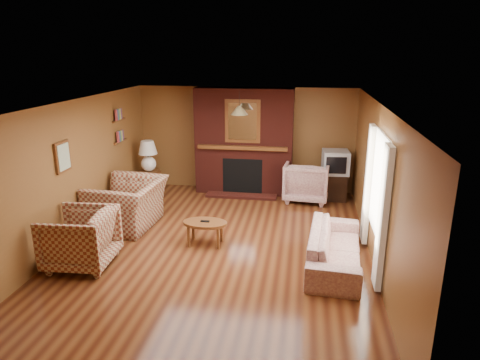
% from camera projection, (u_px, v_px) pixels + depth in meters
% --- Properties ---
extents(floor, '(6.50, 6.50, 0.00)m').
position_uv_depth(floor, '(218.00, 247.00, 7.24)').
color(floor, '#431C0E').
rests_on(floor, ground).
extents(ceiling, '(6.50, 6.50, 0.00)m').
position_uv_depth(ceiling, '(216.00, 104.00, 6.54)').
color(ceiling, white).
rests_on(ceiling, wall_back).
extents(wall_back, '(6.50, 0.00, 6.50)m').
position_uv_depth(wall_back, '(246.00, 139.00, 9.96)').
color(wall_back, brown).
rests_on(wall_back, floor).
extents(wall_front, '(6.50, 0.00, 6.50)m').
position_uv_depth(wall_front, '(143.00, 283.00, 3.81)').
color(wall_front, brown).
rests_on(wall_front, floor).
extents(wall_left, '(0.00, 6.50, 6.50)m').
position_uv_depth(wall_left, '(73.00, 173.00, 7.25)').
color(wall_left, brown).
rests_on(wall_left, floor).
extents(wall_right, '(0.00, 6.50, 6.50)m').
position_uv_depth(wall_right, '(378.00, 186.00, 6.52)').
color(wall_right, brown).
rests_on(wall_right, floor).
extents(fireplace, '(2.20, 0.82, 2.40)m').
position_uv_depth(fireplace, '(244.00, 142.00, 9.71)').
color(fireplace, '#4B1610').
rests_on(fireplace, floor).
extents(window_right, '(0.10, 1.85, 2.00)m').
position_uv_depth(window_right, '(376.00, 195.00, 6.36)').
color(window_right, beige).
rests_on(window_right, wall_right).
extents(bookshelf, '(0.09, 0.55, 0.71)m').
position_uv_depth(bookshelf, '(121.00, 126.00, 8.90)').
color(bookshelf, brown).
rests_on(bookshelf, wall_left).
extents(botanical_print, '(0.05, 0.40, 0.50)m').
position_uv_depth(botanical_print, '(63.00, 157.00, 6.86)').
color(botanical_print, brown).
rests_on(botanical_print, wall_left).
extents(pendant_light, '(0.36, 0.36, 0.48)m').
position_uv_depth(pendant_light, '(239.00, 110.00, 8.83)').
color(pendant_light, black).
rests_on(pendant_light, ceiling).
extents(plaid_loveseat, '(1.25, 1.42, 0.88)m').
position_uv_depth(plaid_loveseat, '(128.00, 204.00, 7.98)').
color(plaid_loveseat, maroon).
rests_on(plaid_loveseat, floor).
extents(plaid_armchair, '(1.03, 1.00, 0.89)m').
position_uv_depth(plaid_armchair, '(80.00, 238.00, 6.51)').
color(plaid_armchair, maroon).
rests_on(plaid_armchair, floor).
extents(floral_sofa, '(0.92, 2.01, 0.57)m').
position_uv_depth(floral_sofa, '(335.00, 247.00, 6.57)').
color(floral_sofa, beige).
rests_on(floral_sofa, floor).
extents(floral_armchair, '(1.03, 1.05, 0.88)m').
position_uv_depth(floral_armchair, '(307.00, 181.00, 9.38)').
color(floral_armchair, beige).
rests_on(floral_armchair, floor).
extents(coffee_table, '(0.76, 0.47, 0.43)m').
position_uv_depth(coffee_table, '(205.00, 225.00, 7.25)').
color(coffee_table, brown).
rests_on(coffee_table, floor).
extents(side_table, '(0.43, 0.43, 0.56)m').
position_uv_depth(side_table, '(150.00, 183.00, 9.78)').
color(side_table, brown).
rests_on(side_table, floor).
extents(table_lamp, '(0.42, 0.42, 0.70)m').
position_uv_depth(table_lamp, '(148.00, 154.00, 9.58)').
color(table_lamp, white).
rests_on(table_lamp, side_table).
extents(tv_stand, '(0.55, 0.50, 0.59)m').
position_uv_depth(tv_stand, '(334.00, 186.00, 9.49)').
color(tv_stand, black).
rests_on(tv_stand, floor).
extents(crt_tv, '(0.59, 0.59, 0.51)m').
position_uv_depth(crt_tv, '(335.00, 162.00, 9.33)').
color(crt_tv, '#AEB1B6').
rests_on(crt_tv, tv_stand).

